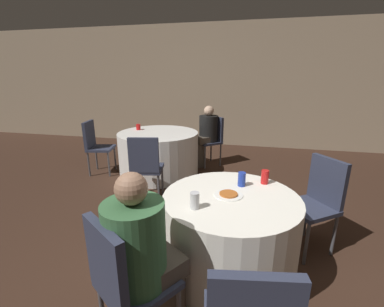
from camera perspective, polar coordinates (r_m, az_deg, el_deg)
ground_plane at (r=2.40m, az=6.61°, el=-26.26°), size 16.00×16.00×0.00m
wall_back at (r=6.26m, az=11.78°, el=14.31°), size 16.00×0.06×2.80m
table_near at (r=2.25m, az=8.27°, el=-17.77°), size 1.09×1.09×0.73m
table_far at (r=4.45m, az=-7.39°, el=0.08°), size 1.35×1.35×0.73m
chair_near_northeast at (r=2.72m, az=26.24°, el=-8.50°), size 0.56×0.56×0.91m
chair_near_southwest at (r=1.65m, az=-15.13°, el=-25.03°), size 0.56×0.56×0.91m
chair_far_west at (r=4.69m, az=-20.74°, el=2.33°), size 0.47×0.47×0.91m
chair_far_northeast at (r=4.87m, az=4.61°, el=3.88°), size 0.56×0.56×0.91m
chair_far_south at (r=3.38m, az=-10.28°, el=-2.21°), size 0.47×0.47×0.91m
person_black_shirt at (r=4.78m, az=2.95°, el=4.00°), size 0.49×0.47×1.12m
person_green_jacket at (r=1.68m, az=-10.05°, el=-21.83°), size 0.46×0.49×1.16m
pizza_plate_near at (r=2.08m, az=8.11°, el=-8.99°), size 0.23×0.23×0.02m
soda_can_silver at (r=1.85m, az=0.61°, el=-10.39°), size 0.07×0.07×0.12m
soda_can_blue at (r=2.25m, az=11.00°, el=-5.63°), size 0.07×0.07×0.12m
soda_can_red at (r=2.34m, az=15.88°, el=-5.03°), size 0.07×0.07×0.12m
cup_far at (r=4.63m, az=-11.84°, el=5.78°), size 0.08×0.08×0.10m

